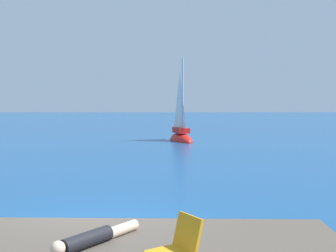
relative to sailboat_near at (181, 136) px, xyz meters
name	(u,v)px	position (x,y,z in m)	size (l,w,h in m)	color
ground_plane	(99,227)	(-2.60, -18.79, -0.33)	(160.00, 160.00, 0.00)	navy
boulder_seaward	(169,238)	(-1.06, -19.54, -0.33)	(0.93, 0.74, 0.51)	#4A4D3A
boulder_inland	(257,239)	(0.73, -19.65, -0.33)	(1.22, 0.98, 0.67)	brown
sailboat_near	(181,136)	(0.00, 0.00, 0.00)	(2.05, 3.37, 6.08)	red
person_sunbather	(93,238)	(-2.26, -21.46, 0.33)	(1.20, 1.46, 0.25)	black
beach_chair	(178,245)	(-0.98, -22.72, 0.66)	(0.76, 0.73, 0.80)	orange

